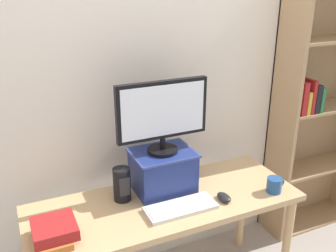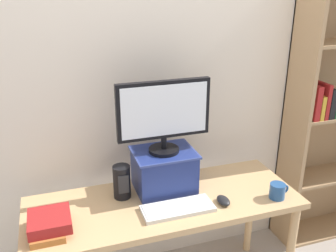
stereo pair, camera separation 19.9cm
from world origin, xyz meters
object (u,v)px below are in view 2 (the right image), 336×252
Objects in this scene: keyboard at (178,208)px; computer_mouse at (223,201)px; coffee_mug at (278,191)px; desk at (164,212)px; desk_speaker at (122,182)px; computer_monitor at (164,113)px; book_stack at (49,224)px; riser_box at (164,169)px.

keyboard is 3.72× the size of computer_mouse.
keyboard is at bearing 176.45° from computer_mouse.
desk is at bearing 164.01° from coffee_mug.
coffee_mug is at bearing -19.07° from desk_speaker.
computer_monitor is at bearing 72.28° from desk.
computer_monitor is 1.36× the size of keyboard.
desk is 6.64× the size of book_stack.
desk is at bearing 156.17° from computer_mouse.
computer_monitor reaches higher than keyboard.
computer_monitor reaches higher than computer_mouse.
book_stack is 1.23m from coffee_mug.
riser_box is 0.67× the size of computer_monitor.
riser_box is 0.25m from desk_speaker.
coffee_mug reaches higher than computer_mouse.
book_stack reaches higher than computer_mouse.
desk_speaker reaches higher than desk.
desk is at bearing -107.72° from computer_monitor.
riser_box is 0.65m from coffee_mug.
desk_speaker is (-0.25, 0.23, 0.08)m from keyboard.
computer_monitor is 0.81m from book_stack.
coffee_mug is at bearing -3.96° from book_stack.
desk is 14.64× the size of computer_mouse.
desk is 13.12× the size of coffee_mug.
computer_mouse reaches higher than keyboard.
desk_speaker is at bearing -177.00° from riser_box.
riser_box reaches higher than desk_speaker.
desk is 0.30m from desk_speaker.
computer_monitor is 5.04× the size of computer_mouse.
keyboard is at bearing -41.89° from desk_speaker.
desk_speaker is at bearing 138.11° from keyboard.
desk is 0.64m from book_stack.
coffee_mug is at bearing -27.37° from computer_monitor.
book_stack reaches higher than desk.
keyboard is 1.69× the size of book_stack.
riser_box is at bearing 72.48° from desk.
coffee_mug is (0.31, -0.04, 0.03)m from computer_mouse.
book_stack is (-0.66, -0.21, -0.42)m from computer_monitor.
computer_monitor reaches higher than desk_speaker.
desk_speaker is at bearing 160.93° from coffee_mug.
computer_mouse is at bearing -44.42° from riser_box.
desk is at bearing -107.52° from riser_box.
riser_box is 0.69m from book_stack.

